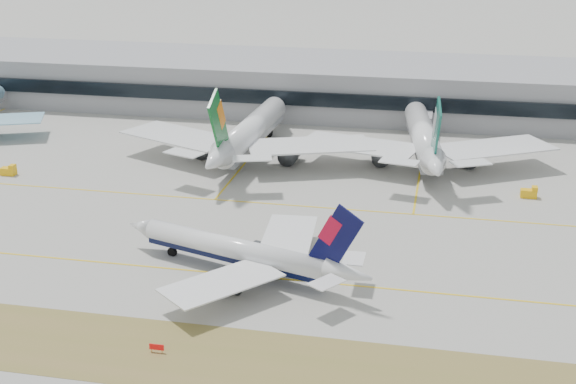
% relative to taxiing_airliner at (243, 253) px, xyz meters
% --- Properties ---
extents(ground, '(3000.00, 3000.00, 0.00)m').
position_rel_taxiing_airliner_xyz_m(ground, '(5.52, 4.27, -4.04)').
color(ground, '#9B9991').
rests_on(ground, ground).
extents(taxiing_airliner, '(48.53, 41.25, 16.74)m').
position_rel_taxiing_airliner_xyz_m(taxiing_airliner, '(0.00, 0.00, 0.00)').
color(taxiing_airliner, white).
rests_on(taxiing_airliner, ground).
extents(widebody_eva, '(65.85, 64.36, 23.48)m').
position_rel_taxiing_airliner_xyz_m(widebody_eva, '(-15.55, 64.93, 2.21)').
color(widebody_eva, white).
rests_on(widebody_eva, ground).
extents(widebody_cathay, '(62.96, 62.14, 22.65)m').
position_rel_taxiing_airliner_xyz_m(widebody_cathay, '(27.86, 69.64, 1.99)').
color(widebody_cathay, white).
rests_on(widebody_cathay, ground).
extents(terminal, '(280.00, 43.10, 15.00)m').
position_rel_taxiing_airliner_xyz_m(terminal, '(5.52, 119.11, 3.47)').
color(terminal, gray).
rests_on(terminal, ground).
extents(hold_sign_left, '(2.20, 0.15, 1.35)m').
position_rel_taxiing_airliner_xyz_m(hold_sign_left, '(-5.79, -27.73, -3.16)').
color(hold_sign_left, red).
rests_on(hold_sign_left, ground).
extents(gse_a, '(3.55, 2.00, 2.60)m').
position_rel_taxiing_airliner_xyz_m(gse_a, '(-68.16, 40.42, -2.99)').
color(gse_a, '#FDB70D').
rests_on(gse_a, ground).
extents(gse_c, '(3.55, 2.00, 2.60)m').
position_rel_taxiing_airliner_xyz_m(gse_c, '(51.93, 49.59, -2.99)').
color(gse_c, '#FDB70D').
rests_on(gse_c, ground).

